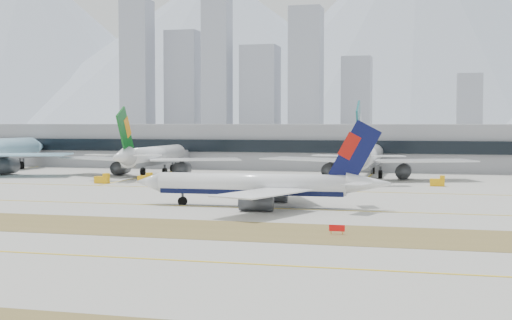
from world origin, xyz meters
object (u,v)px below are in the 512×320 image
(taxiing_airliner, at_px, (261,186))
(widebody_cathay, at_px, (367,158))
(terminal, at_px, (319,146))
(widebody_eva, at_px, (152,157))

(taxiing_airliner, relative_size, widebody_cathay, 0.81)
(taxiing_airliner, height_order, widebody_cathay, widebody_cathay)
(taxiing_airliner, bearing_deg, terminal, -87.48)
(taxiing_airliner, distance_m, widebody_eva, 84.86)
(widebody_eva, distance_m, terminal, 64.45)
(widebody_cathay, bearing_deg, taxiing_airliner, 170.41)
(taxiing_airliner, relative_size, terminal, 0.17)
(widebody_cathay, relative_size, terminal, 0.21)
(taxiing_airliner, xyz_separation_m, terminal, (-8.06, 117.79, 3.58))
(widebody_cathay, distance_m, terminal, 49.45)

